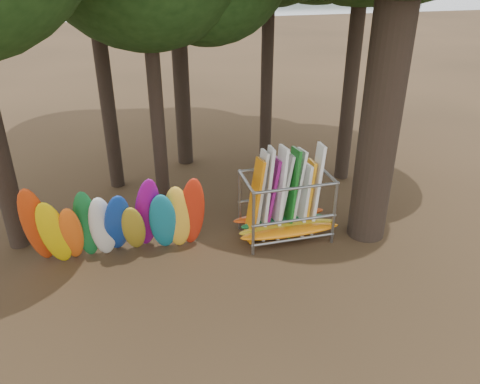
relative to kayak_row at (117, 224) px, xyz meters
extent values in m
plane|color=#47331E|center=(3.14, -0.76, -1.26)|extent=(120.00, 120.00, 0.00)
plane|color=gray|center=(3.14, 59.24, -1.26)|extent=(160.00, 160.00, 0.00)
cylinder|color=black|center=(0.05, 5.24, 4.66)|extent=(0.51, 0.51, 11.84)
cylinder|color=black|center=(6.14, 5.99, 4.49)|extent=(0.47, 0.47, 11.50)
cylinder|color=black|center=(1.54, 2.83, 3.72)|extent=(0.44, 0.44, 9.95)
cylinder|color=black|center=(8.58, 3.74, 4.63)|extent=(0.52, 0.52, 11.78)
cylinder|color=black|center=(7.41, -0.37, 5.13)|extent=(1.12, 1.12, 12.77)
ellipsoid|color=red|center=(-2.02, 0.10, 0.18)|extent=(0.77, 1.69, 3.01)
ellipsoid|color=yellow|center=(-1.61, -0.05, -0.03)|extent=(0.83, 1.42, 2.58)
ellipsoid|color=orange|center=(-1.20, 0.02, -0.15)|extent=(0.75, 1.59, 2.38)
ellipsoid|color=#156C31|center=(-0.80, 0.15, 0.00)|extent=(0.73, 1.25, 2.60)
ellipsoid|color=silver|center=(-0.39, 0.08, -0.09)|extent=(0.71, 1.34, 2.47)
ellipsoid|color=#113CA8|center=(0.01, -0.07, 0.03)|extent=(0.95, 2.06, 2.73)
ellipsoid|color=#A99022|center=(0.42, -0.04, -0.20)|extent=(0.73, 1.74, 2.28)
ellipsoid|color=#900C88|center=(0.83, 0.04, 0.16)|extent=(0.89, 1.83, 2.95)
ellipsoid|color=#13748E|center=(1.23, -0.07, -0.09)|extent=(0.92, 1.55, 2.47)
ellipsoid|color=yellow|center=(1.64, -0.05, -0.03)|extent=(0.92, 1.40, 2.58)
ellipsoid|color=red|center=(2.04, -0.09, 0.10)|extent=(0.72, 1.48, 2.82)
ellipsoid|color=orange|center=(4.94, -0.29, -0.84)|extent=(3.10, 0.55, 0.24)
ellipsoid|color=gold|center=(4.94, -0.03, -0.84)|extent=(3.05, 0.55, 0.24)
ellipsoid|color=#15622F|center=(4.94, 0.31, -0.84)|extent=(2.75, 0.55, 0.24)
ellipsoid|color=#C53F0E|center=(4.94, 0.71, -0.84)|extent=(3.02, 0.55, 0.24)
cube|color=orange|center=(3.97, 0.28, 0.03)|extent=(0.57, 0.81, 2.58)
cube|color=silver|center=(4.17, 0.47, 0.11)|extent=(0.50, 0.79, 2.75)
cube|color=silver|center=(4.36, 0.33, 0.17)|extent=(0.45, 0.78, 2.89)
cube|color=#86166E|center=(4.55, 0.51, -0.03)|extent=(0.58, 0.74, 2.47)
cube|color=white|center=(4.74, 0.28, 0.18)|extent=(0.39, 0.81, 2.90)
cube|color=silver|center=(4.94, 0.49, 0.03)|extent=(0.60, 0.75, 2.57)
cube|color=#16661E|center=(5.13, 0.30, 0.13)|extent=(0.43, 0.81, 2.79)
cube|color=white|center=(5.32, 0.47, 0.07)|extent=(0.57, 0.81, 2.67)
cube|color=silver|center=(5.52, 0.26, -0.13)|extent=(0.36, 0.77, 2.29)
cube|color=#FFA81C|center=(5.71, 0.41, -0.12)|extent=(0.38, 0.75, 2.31)
cube|color=white|center=(5.90, 0.28, 0.16)|extent=(0.45, 0.78, 2.86)
camera|label=1|loc=(0.40, -11.45, 6.46)|focal=35.00mm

